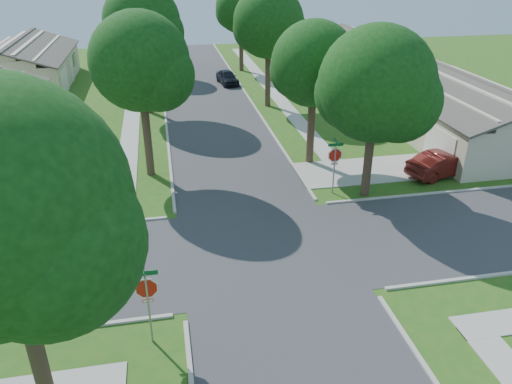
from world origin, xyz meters
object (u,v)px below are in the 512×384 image
(stop_sign_sw, at_px, (147,292))
(house_ne_far, at_px, (363,61))
(tree_sw_corner, at_px, (5,217))
(tree_e_near, at_px, (315,68))
(house_ne_near, at_px, (465,117))
(car_driveway, at_px, (443,164))
(tree_w_near, at_px, (141,66))
(car_curb_west, at_px, (164,66))
(tree_e_far, at_px, (241,10))
(house_nw_far, at_px, (25,68))
(tree_e_mid, at_px, (269,26))
(tree_w_far, at_px, (145,17))
(tree_ne_corner, at_px, (377,89))
(tree_w_mid, at_px, (143,26))
(car_curb_east, at_px, (227,77))
(stop_sign_ne, at_px, (335,157))

(stop_sign_sw, relative_size, house_ne_far, 0.22)
(tree_sw_corner, bearing_deg, tree_e_near, 52.70)
(house_ne_near, bearing_deg, car_driveway, -130.30)
(tree_w_near, bearing_deg, tree_e_near, -0.00)
(car_curb_west, bearing_deg, tree_e_far, 172.65)
(house_ne_far, height_order, car_driveway, house_ne_far)
(tree_e_far, bearing_deg, house_nw_far, -174.47)
(tree_e_mid, height_order, car_driveway, tree_e_mid)
(tree_e_near, height_order, tree_e_far, tree_e_far)
(tree_e_near, bearing_deg, house_nw_far, 132.06)
(house_nw_far, bearing_deg, stop_sign_sw, -72.90)
(tree_w_far, relative_size, tree_ne_corner, 0.93)
(tree_sw_corner, xyz_separation_m, car_curb_west, (4.24, 41.71, -5.67))
(tree_w_mid, bearing_deg, car_driveway, -43.48)
(house_ne_far, bearing_deg, house_nw_far, 174.64)
(house_ne_near, bearing_deg, tree_e_near, -169.96)
(tree_w_mid, xyz_separation_m, house_ne_near, (20.63, -10.01, -4.97))
(car_curb_east, height_order, car_curb_west, car_curb_east)
(tree_w_far, distance_m, house_ne_far, 21.61)
(stop_sign_ne, relative_size, tree_w_mid, 0.31)
(tree_e_mid, relative_size, tree_w_far, 1.15)
(tree_e_mid, relative_size, tree_ne_corner, 1.06)
(tree_w_near, height_order, tree_sw_corner, tree_sw_corner)
(house_nw_far, xyz_separation_m, car_driveway, (27.49, -26.30, -0.81))
(tree_ne_corner, relative_size, car_curb_east, 2.30)
(car_curb_east, bearing_deg, tree_w_near, -117.82)
(tree_ne_corner, height_order, house_ne_near, tree_ne_corner)
(house_ne_far, distance_m, car_driveway, 23.74)
(tree_e_near, bearing_deg, house_ne_near, 10.04)
(tree_ne_corner, bearing_deg, tree_e_near, 108.53)
(car_curb_east, bearing_deg, tree_w_far, 135.52)
(stop_sign_ne, bearing_deg, tree_w_far, 107.70)
(tree_w_mid, xyz_separation_m, car_curb_west, (1.44, 13.71, -5.90))
(tree_e_mid, xyz_separation_m, tree_w_far, (-9.41, 13.00, -0.75))
(tree_sw_corner, height_order, tree_ne_corner, tree_sw_corner)
(stop_sign_ne, distance_m, car_driveway, 7.00)
(tree_w_near, xyz_separation_m, house_ne_far, (20.64, 19.99, -4.60))
(stop_sign_ne, relative_size, tree_e_far, 0.34)
(tree_ne_corner, relative_size, house_ne_far, 0.64)
(stop_sign_sw, bearing_deg, car_curb_west, 87.82)
(tree_sw_corner, bearing_deg, tree_e_far, 73.44)
(tree_sw_corner, relative_size, house_ne_far, 0.70)
(house_ne_far, bearing_deg, stop_sign_sw, -121.55)
(tree_w_near, height_order, car_curb_west, tree_w_near)
(tree_sw_corner, xyz_separation_m, house_ne_near, (23.43, 17.99, -4.75))
(tree_ne_corner, distance_m, car_curb_east, 25.30)
(tree_e_far, height_order, tree_ne_corner, tree_e_far)
(tree_e_near, xyz_separation_m, house_ne_far, (11.24, 19.99, -4.13))
(stop_sign_ne, xyz_separation_m, tree_sw_corner, (-12.14, -11.69, 4.23))
(tree_w_far, height_order, house_ne_near, tree_w_far)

